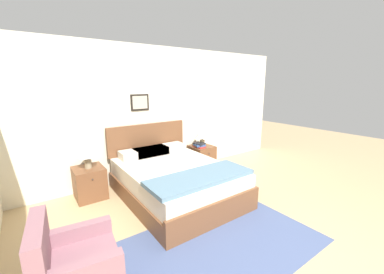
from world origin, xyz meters
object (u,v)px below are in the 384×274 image
bed (175,179)px  armchair (76,274)px  nightstand_near_window (90,183)px  table_lamp_by_door (202,133)px  table_lamp_near_window (87,151)px  nightstand_by_door (202,157)px

bed → armchair: (-1.75, -1.23, -0.01)m
nightstand_near_window → table_lamp_by_door: (2.38, -0.02, 0.56)m
nightstand_near_window → table_lamp_near_window: (0.00, -0.02, 0.56)m
armchair → table_lamp_near_window: size_ratio=1.94×
table_lamp_by_door → armchair: bearing=-145.8°
bed → nightstand_by_door: (1.19, 0.79, -0.05)m
nightstand_by_door → table_lamp_near_window: bearing=-179.6°
bed → nightstand_near_window: 1.43m
nightstand_by_door → nightstand_near_window: bearing=180.0°
nightstand_near_window → nightstand_by_door: bearing=0.0°
armchair → table_lamp_by_door: table_lamp_by_door is taller
bed → armchair: size_ratio=2.53×
armchair → nightstand_by_door: (2.94, 2.02, -0.04)m
armchair → nightstand_by_door: bearing=131.1°
bed → table_lamp_by_door: bed is taller
bed → table_lamp_near_window: (-1.18, 0.77, 0.52)m
nightstand_by_door → table_lamp_by_door: table_lamp_by_door is taller
bed → nightstand_near_window: (-1.19, 0.79, -0.05)m
armchair → table_lamp_by_door: 3.59m
nightstand_near_window → table_lamp_near_window: table_lamp_near_window is taller
armchair → table_lamp_near_window: (0.56, 2.00, 0.53)m
table_lamp_by_door → bed: bearing=-147.1°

